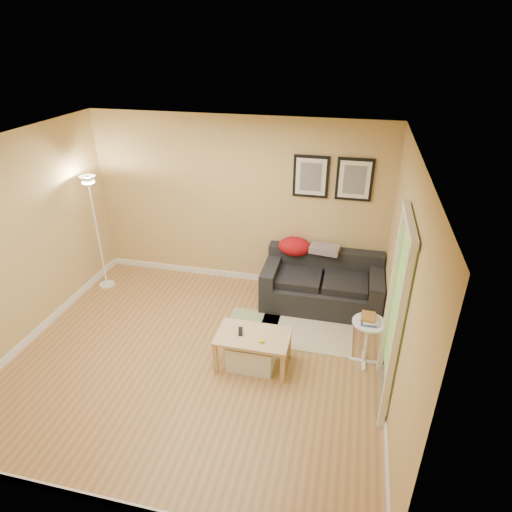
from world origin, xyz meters
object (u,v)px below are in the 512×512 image
Objects in this scene: coffee_table at (253,350)px; floor_lamp at (98,237)px; sofa at (322,282)px; side_table at (366,342)px; storage_bin at (251,354)px; book_stack at (369,318)px.

floor_lamp is (-2.71, 1.26, 0.64)m from coffee_table.
coffee_table is 3.05m from floor_lamp.
coffee_table is at bearing -114.13° from sofa.
side_table is (0.64, -1.16, -0.07)m from sofa.
floor_lamp reaches higher than coffee_table.
coffee_table is at bearing 57.28° from storage_bin.
floor_lamp is at bearing -172.24° from book_stack.
storage_bin is at bearing -164.60° from side_table.
book_stack is (0.63, -1.15, 0.27)m from sofa.
floor_lamp reaches higher than side_table.
coffee_table is at bearing -144.27° from book_stack.
book_stack is (-0.01, 0.01, 0.34)m from side_table.
storage_bin is 2.38× the size of book_stack.
floor_lamp is at bearing -175.94° from sofa.
book_stack reaches higher than side_table.
coffee_table is (-0.67, -1.50, -0.16)m from sofa.
side_table is at bearing 15.40° from storage_bin.
floor_lamp is (-4.02, 0.92, 0.55)m from side_table.
storage_bin is 1.45m from book_stack.
coffee_table is 1.44× the size of side_table.
storage_bin is at bearing -117.00° from coffee_table.
sofa is 1.66m from coffee_table.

